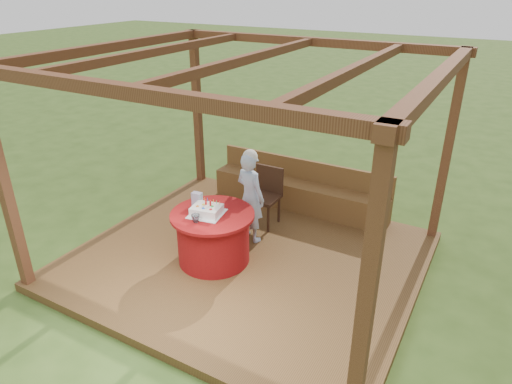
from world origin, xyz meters
The scene contains 10 objects.
ground centered at (0.00, 0.00, 0.00)m, with size 60.00×60.00×0.00m, color #304B19.
deck centered at (0.00, 0.00, 0.06)m, with size 4.50×4.00×0.12m, color brown.
pergola centered at (0.00, 0.00, 2.41)m, with size 4.50×4.00×2.72m.
bench centered at (0.00, 1.72, 0.38)m, with size 3.00×0.42×0.80m.
table centered at (-0.35, -0.30, 0.48)m, with size 1.11×1.11×0.72m.
chair centered at (-0.25, 0.99, 0.63)m, with size 0.46×0.46×0.90m.
elderly_woman centered at (-0.20, 0.44, 0.82)m, with size 0.56×0.44×1.39m.
birthday_cake centered at (-0.40, -0.35, 0.89)m, with size 0.49×0.49×0.19m.
gift_bag centered at (-0.65, -0.21, 0.93)m, with size 0.13×0.09×0.19m, color #C57FAE.
drinking_glass centered at (-0.40, -0.59, 0.89)m, with size 0.11×0.11×0.10m, color silver.
Camera 1 is at (2.74, -4.61, 3.62)m, focal length 32.00 mm.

